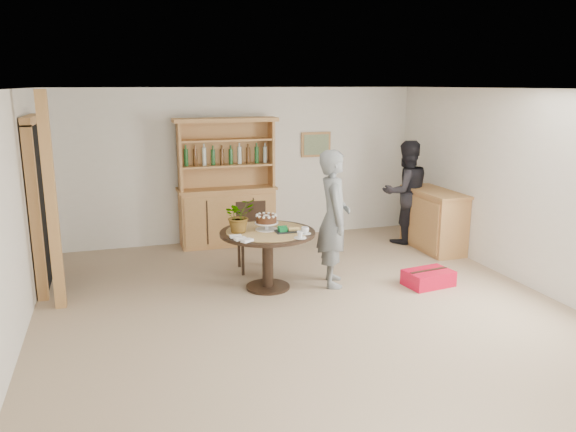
{
  "coord_description": "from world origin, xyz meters",
  "views": [
    {
      "loc": [
        -2.0,
        -5.48,
        2.55
      ],
      "look_at": [
        -0.1,
        0.59,
        1.05
      ],
      "focal_mm": 35.0,
      "sensor_mm": 36.0,
      "label": 1
    }
  ],
  "objects_px": {
    "dining_chair": "(252,232)",
    "sideboard": "(433,220)",
    "hutch": "(227,203)",
    "teen_boy": "(334,218)",
    "red_suitcase": "(428,278)",
    "dining_table": "(268,243)",
    "adult_person": "(406,192)"
  },
  "relations": [
    {
      "from": "dining_table",
      "to": "red_suitcase",
      "type": "relative_size",
      "value": 1.85
    },
    {
      "from": "hutch",
      "to": "red_suitcase",
      "type": "distance_m",
      "value": 3.46
    },
    {
      "from": "hutch",
      "to": "teen_boy",
      "type": "bearing_deg",
      "value": -67.58
    },
    {
      "from": "sideboard",
      "to": "dining_chair",
      "type": "xyz_separation_m",
      "value": [
        -2.95,
        -0.09,
        0.06
      ]
    },
    {
      "from": "dining_chair",
      "to": "adult_person",
      "type": "height_order",
      "value": "adult_person"
    },
    {
      "from": "hutch",
      "to": "teen_boy",
      "type": "distance_m",
      "value": 2.46
    },
    {
      "from": "sideboard",
      "to": "dining_chair",
      "type": "height_order",
      "value": "dining_chair"
    },
    {
      "from": "dining_table",
      "to": "teen_boy",
      "type": "distance_m",
      "value": 0.9
    },
    {
      "from": "sideboard",
      "to": "teen_boy",
      "type": "xyz_separation_m",
      "value": [
        -2.11,
        -1.02,
        0.41
      ]
    },
    {
      "from": "red_suitcase",
      "to": "adult_person",
      "type": "bearing_deg",
      "value": 62.15
    },
    {
      "from": "adult_person",
      "to": "dining_chair",
      "type": "bearing_deg",
      "value": 9.46
    },
    {
      "from": "sideboard",
      "to": "adult_person",
      "type": "bearing_deg",
      "value": 116.19
    },
    {
      "from": "hutch",
      "to": "red_suitcase",
      "type": "relative_size",
      "value": 3.14
    },
    {
      "from": "dining_chair",
      "to": "sideboard",
      "type": "bearing_deg",
      "value": 5.96
    },
    {
      "from": "dining_table",
      "to": "teen_boy",
      "type": "relative_size",
      "value": 0.68
    },
    {
      "from": "teen_boy",
      "to": "dining_chair",
      "type": "bearing_deg",
      "value": 57.74
    },
    {
      "from": "dining_table",
      "to": "dining_chair",
      "type": "relative_size",
      "value": 1.27
    },
    {
      "from": "teen_boy",
      "to": "sideboard",
      "type": "bearing_deg",
      "value": -48.58
    },
    {
      "from": "dining_table",
      "to": "adult_person",
      "type": "distance_m",
      "value": 3.07
    },
    {
      "from": "hutch",
      "to": "dining_chair",
      "type": "relative_size",
      "value": 2.16
    },
    {
      "from": "sideboard",
      "to": "dining_chair",
      "type": "relative_size",
      "value": 1.33
    },
    {
      "from": "red_suitcase",
      "to": "teen_boy",
      "type": "bearing_deg",
      "value": 151.86
    },
    {
      "from": "dining_chair",
      "to": "red_suitcase",
      "type": "distance_m",
      "value": 2.46
    },
    {
      "from": "red_suitcase",
      "to": "hutch",
      "type": "bearing_deg",
      "value": 119.97
    },
    {
      "from": "dining_table",
      "to": "adult_person",
      "type": "xyz_separation_m",
      "value": [
        2.72,
        1.41,
        0.23
      ]
    },
    {
      "from": "hutch",
      "to": "dining_chair",
      "type": "xyz_separation_m",
      "value": [
        0.09,
        -1.34,
        -0.15
      ]
    },
    {
      "from": "dining_table",
      "to": "hutch",
      "type": "bearing_deg",
      "value": 92.24
    },
    {
      "from": "dining_table",
      "to": "dining_chair",
      "type": "distance_m",
      "value": 0.83
    },
    {
      "from": "teen_boy",
      "to": "red_suitcase",
      "type": "distance_m",
      "value": 1.46
    },
    {
      "from": "hutch",
      "to": "sideboard",
      "type": "xyz_separation_m",
      "value": [
        3.04,
        -1.24,
        -0.22
      ]
    },
    {
      "from": "hutch",
      "to": "red_suitcase",
      "type": "height_order",
      "value": "hutch"
    },
    {
      "from": "sideboard",
      "to": "dining_chair",
      "type": "distance_m",
      "value": 2.95
    }
  ]
}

